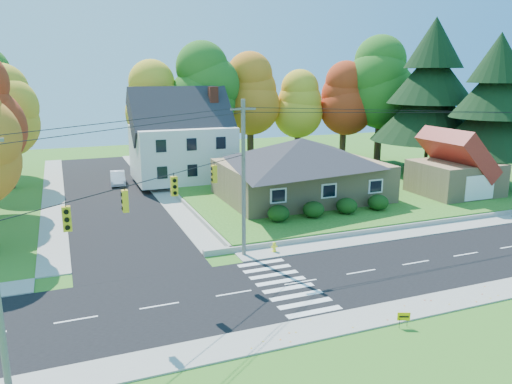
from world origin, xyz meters
The scene contains 23 objects.
ground centered at (0.00, 0.00, 0.00)m, with size 120.00×120.00×0.00m, color #3D7923.
road_main centered at (0.00, 0.00, 0.01)m, with size 90.00×8.00×0.02m, color black.
road_cross centered at (-8.00, 26.00, 0.01)m, with size 8.00×44.00×0.02m, color black.
sidewalk_north centered at (0.00, 5.00, 0.04)m, with size 90.00×2.00×0.08m, color #9C9A90.
sidewalk_south centered at (0.00, -5.00, 0.04)m, with size 90.00×2.00×0.08m, color #9C9A90.
lawn centered at (13.00, 21.00, 0.25)m, with size 30.00×30.00×0.50m, color #3D7923.
ranch_house centered at (8.00, 16.00, 3.27)m, with size 14.60×10.60×5.40m.
colonial_house centered at (0.04, 28.00, 4.58)m, with size 10.40×8.40×9.60m.
garage centered at (22.00, 11.99, 2.84)m, with size 7.30×6.30×4.60m.
hedge_row centered at (7.50, 9.80, 1.14)m, with size 10.70×1.70×1.27m.
traffic_infrastructure centered at (-0.15, 1.35, 5.15)m, with size 38.10×10.66×10.00m.
tree_lot_0 centered at (-2.00, 34.00, 8.31)m, with size 6.72×6.72×12.51m.
tree_lot_1 centered at (4.00, 33.00, 9.61)m, with size 7.84×7.84×14.60m.
tree_lot_2 centered at (10.00, 34.00, 8.96)m, with size 7.28×7.28×13.56m.
tree_lot_3 centered at (16.00, 33.00, 7.65)m, with size 6.16×6.16×11.47m.
tree_lot_4 centered at (22.00, 32.00, 8.31)m, with size 6.72×6.72×12.51m.
tree_lot_5 centered at (26.00, 30.00, 10.27)m, with size 8.40×8.40×15.64m.
conifer_east_a centered at (27.00, 22.00, 9.39)m, with size 12.80×12.80×16.96m.
conifer_east_b centered at (28.00, 14.00, 8.28)m, with size 11.20×11.20×14.84m.
tree_west_2 centered at (-17.00, 32.00, 7.81)m, with size 6.72×6.72×12.51m.
white_car centered at (-6.61, 29.85, 0.71)m, with size 1.46×4.19×1.38m, color white.
fire_hydrant centered at (0.53, 4.95, 0.35)m, with size 0.42×0.33×0.74m.
yard_sign centered at (2.13, -6.34, 0.53)m, with size 0.56×0.26×0.75m.
Camera 1 is at (-12.00, -23.43, 11.55)m, focal length 35.00 mm.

